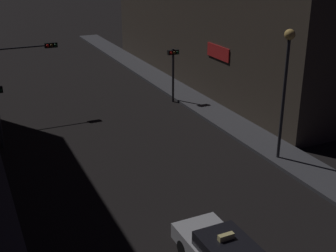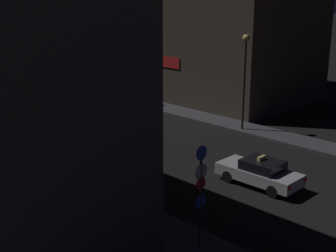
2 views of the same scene
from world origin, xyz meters
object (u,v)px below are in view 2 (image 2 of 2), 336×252
Objects in this scene: taxi at (260,172)px; traffic_light_overhead at (9,80)px; street_lamp_near_block at (245,64)px; traffic_light_right_kerb at (131,75)px; traffic_light_left_kerb at (19,109)px; sign_pole_left at (201,188)px.

taxi is 19.41m from traffic_light_overhead.
traffic_light_overhead is 16.68m from street_lamp_near_block.
traffic_light_right_kerb reaches higher than taxi.
traffic_light_overhead is at bearing 69.00° from traffic_light_left_kerb.
sign_pole_left is at bearing -149.26° from street_lamp_near_block.
traffic_light_left_kerb is (-5.67, 14.15, 1.85)m from taxi.
taxi is 0.67× the size of street_lamp_near_block.
taxi is at bearing -138.30° from street_lamp_near_block.
street_lamp_near_block is at bearing -30.85° from traffic_light_left_kerb.
traffic_light_right_kerb is (6.40, 17.47, 2.03)m from taxi.
traffic_light_overhead is 1.15× the size of sign_pole_left.
taxi is 0.93× the size of traffic_light_overhead.
traffic_light_left_kerb reaches higher than taxi.
traffic_light_right_kerb is (12.08, 3.32, 0.18)m from traffic_light_left_kerb.
traffic_light_overhead reaches higher than sign_pole_left.
sign_pole_left reaches higher than taxi.
traffic_light_left_kerb is (-1.79, -4.66, -0.95)m from traffic_light_overhead.
taxi is at bearing 16.10° from sign_pole_left.
taxi is 1.07× the size of sign_pole_left.
sign_pole_left is at bearing -124.51° from traffic_light_right_kerb.
sign_pole_left is 16.70m from street_lamp_near_block.
traffic_light_left_kerb is 15.20m from street_lamp_near_block.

